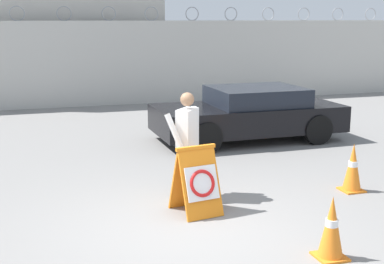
{
  "coord_description": "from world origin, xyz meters",
  "views": [
    {
      "loc": [
        -2.03,
        -6.45,
        2.83
      ],
      "look_at": [
        0.63,
        1.98,
        0.94
      ],
      "focal_mm": 50.0,
      "sensor_mm": 36.0,
      "label": 1
    }
  ],
  "objects_px": {
    "parked_car_rear_sedan": "(249,113)",
    "traffic_cone_far": "(353,168)",
    "barricade_sign": "(197,180)",
    "security_guard": "(187,140)",
    "traffic_cone_near": "(332,228)"
  },
  "relations": [
    {
      "from": "barricade_sign",
      "to": "traffic_cone_far",
      "type": "height_order",
      "value": "barricade_sign"
    },
    {
      "from": "security_guard",
      "to": "parked_car_rear_sedan",
      "type": "distance_m",
      "value": 4.35
    },
    {
      "from": "traffic_cone_far",
      "to": "traffic_cone_near",
      "type": "bearing_deg",
      "value": -128.98
    },
    {
      "from": "barricade_sign",
      "to": "parked_car_rear_sedan",
      "type": "height_order",
      "value": "parked_car_rear_sedan"
    },
    {
      "from": "traffic_cone_far",
      "to": "parked_car_rear_sedan",
      "type": "height_order",
      "value": "parked_car_rear_sedan"
    },
    {
      "from": "security_guard",
      "to": "parked_car_rear_sedan",
      "type": "xyz_separation_m",
      "value": [
        2.59,
        3.48,
        -0.3
      ]
    },
    {
      "from": "security_guard",
      "to": "traffic_cone_far",
      "type": "bearing_deg",
      "value": 119.78
    },
    {
      "from": "security_guard",
      "to": "traffic_cone_far",
      "type": "relative_size",
      "value": 2.1
    },
    {
      "from": "parked_car_rear_sedan",
      "to": "traffic_cone_far",
      "type": "bearing_deg",
      "value": 90.79
    },
    {
      "from": "security_guard",
      "to": "traffic_cone_near",
      "type": "bearing_deg",
      "value": 61.43
    },
    {
      "from": "security_guard",
      "to": "traffic_cone_far",
      "type": "xyz_separation_m",
      "value": [
        2.7,
        -0.56,
        -0.54
      ]
    },
    {
      "from": "traffic_cone_near",
      "to": "traffic_cone_far",
      "type": "height_order",
      "value": "traffic_cone_far"
    },
    {
      "from": "security_guard",
      "to": "parked_car_rear_sedan",
      "type": "bearing_deg",
      "value": -175.18
    },
    {
      "from": "traffic_cone_near",
      "to": "parked_car_rear_sedan",
      "type": "xyz_separation_m",
      "value": [
        1.61,
        6.17,
        0.25
      ]
    },
    {
      "from": "barricade_sign",
      "to": "traffic_cone_far",
      "type": "relative_size",
      "value": 1.26
    }
  ]
}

